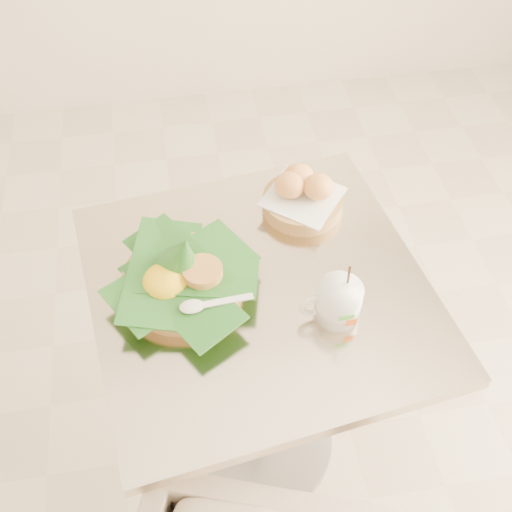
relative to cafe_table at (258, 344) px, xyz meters
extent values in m
plane|color=beige|center=(-0.17, 0.00, -0.53)|extent=(3.60, 3.60, 0.00)
cylinder|color=gray|center=(0.00, 0.00, -0.52)|extent=(0.44, 0.44, 0.03)
cylinder|color=gray|center=(0.00, 0.00, -0.16)|extent=(0.07, 0.07, 0.69)
cube|color=beige|center=(0.00, 0.00, 0.21)|extent=(0.79, 0.79, 0.03)
cylinder|color=tan|center=(-0.16, 0.02, 0.24)|extent=(0.25, 0.25, 0.04)
cone|color=#165017|center=(-0.15, 0.03, 0.31)|extent=(0.15, 0.15, 0.13)
ellipsoid|color=yellow|center=(-0.19, 0.01, 0.27)|extent=(0.09, 0.09, 0.05)
cylinder|color=#CC9347|center=(-0.11, 0.01, 0.28)|extent=(0.08, 0.08, 0.02)
cylinder|color=tan|center=(0.14, 0.21, 0.24)|extent=(0.19, 0.19, 0.04)
cube|color=white|center=(0.14, 0.21, 0.26)|extent=(0.22, 0.22, 0.01)
ellipsoid|color=#CD6F2F|center=(0.11, 0.22, 0.29)|extent=(0.07, 0.07, 0.06)
ellipsoid|color=#CD6F2F|center=(0.17, 0.21, 0.29)|extent=(0.07, 0.07, 0.06)
ellipsoid|color=#CD6F2F|center=(0.14, 0.25, 0.29)|extent=(0.07, 0.07, 0.06)
cylinder|color=white|center=(0.14, -0.10, 0.26)|extent=(0.09, 0.09, 0.08)
torus|color=white|center=(0.09, -0.10, 0.26)|extent=(0.06, 0.02, 0.06)
cylinder|color=#452A13|center=(0.14, -0.10, 0.30)|extent=(0.09, 0.09, 0.01)
cylinder|color=black|center=(0.16, -0.09, 0.32)|extent=(0.02, 0.04, 0.12)
cube|color=green|center=(0.15, -0.15, 0.27)|extent=(0.03, 0.00, 0.01)
cube|color=orange|center=(0.16, -0.14, 0.25)|extent=(0.02, 0.00, 0.02)
camera|label=1|loc=(-0.15, -0.84, 1.28)|focal=45.00mm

